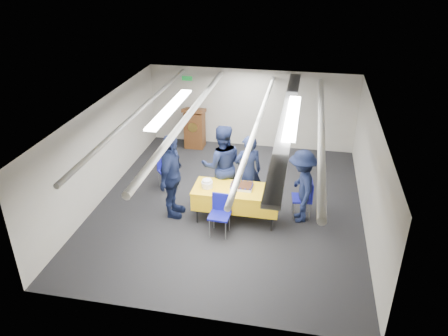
% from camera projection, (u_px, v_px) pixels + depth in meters
% --- Properties ---
extents(ground, '(7.00, 7.00, 0.00)m').
position_uv_depth(ground, '(229.00, 205.00, 10.16)').
color(ground, black).
rests_on(ground, ground).
extents(room_shell, '(6.00, 7.00, 2.30)m').
position_uv_depth(room_shell, '(237.00, 126.00, 9.68)').
color(room_shell, beige).
rests_on(room_shell, ground).
extents(serving_table, '(1.85, 0.80, 0.77)m').
position_uv_depth(serving_table, '(236.00, 197.00, 9.37)').
color(serving_table, black).
rests_on(serving_table, ground).
extents(sheet_cake, '(0.48, 0.37, 0.09)m').
position_uv_depth(sheet_cake, '(242.00, 186.00, 9.30)').
color(sheet_cake, white).
rests_on(sheet_cake, serving_table).
extents(plate_stack_left, '(0.25, 0.25, 0.18)m').
position_uv_depth(plate_stack_left, '(207.00, 184.00, 9.30)').
color(plate_stack_left, white).
rests_on(plate_stack_left, serving_table).
extents(plate_stack_right, '(0.20, 0.20, 0.17)m').
position_uv_depth(plate_stack_right, '(272.00, 190.00, 9.06)').
color(plate_stack_right, white).
rests_on(plate_stack_right, serving_table).
extents(podium, '(0.62, 0.53, 1.25)m').
position_uv_depth(podium, '(195.00, 127.00, 12.82)').
color(podium, brown).
rests_on(podium, ground).
extents(chair_near, '(0.44, 0.44, 0.87)m').
position_uv_depth(chair_near, '(221.00, 210.00, 8.97)').
color(chair_near, gray).
rests_on(chair_near, ground).
extents(chair_right, '(0.47, 0.47, 0.87)m').
position_uv_depth(chair_right, '(306.00, 195.00, 9.50)').
color(chair_right, gray).
rests_on(chair_right, ground).
extents(chair_left, '(0.59, 0.59, 0.87)m').
position_uv_depth(chair_left, '(166.00, 167.00, 10.71)').
color(chair_left, gray).
rests_on(chair_left, ground).
extents(sailor_a, '(0.74, 0.61, 1.73)m').
position_uv_depth(sailor_a, '(248.00, 171.00, 9.78)').
color(sailor_a, black).
rests_on(sailor_a, ground).
extents(sailor_b, '(1.11, 0.97, 1.93)m').
position_uv_depth(sailor_b, '(222.00, 165.00, 9.82)').
color(sailor_b, black).
rests_on(sailor_b, ground).
extents(sailor_c, '(0.50, 1.13, 1.92)m').
position_uv_depth(sailor_c, '(171.00, 177.00, 9.36)').
color(sailor_c, black).
rests_on(sailor_c, ground).
extents(sailor_d, '(0.79, 1.16, 1.65)m').
position_uv_depth(sailor_d, '(302.00, 186.00, 9.25)').
color(sailor_d, black).
rests_on(sailor_d, ground).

